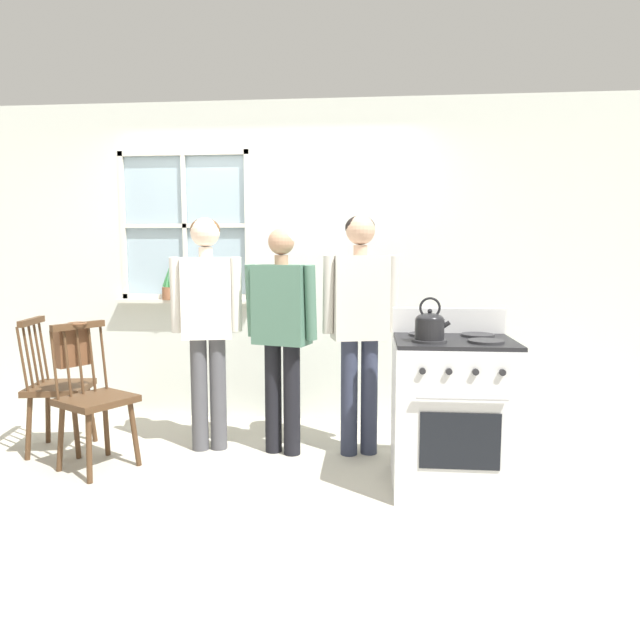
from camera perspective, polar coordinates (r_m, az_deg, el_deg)
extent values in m
plane|color=#B2AD9E|center=(3.83, -8.57, -15.42)|extent=(16.00, 16.00, 0.00)
cube|color=silver|center=(5.76, -27.71, 5.05)|extent=(1.89, 0.06, 2.70)
cube|color=silver|center=(4.89, 12.87, 5.49)|extent=(3.37, 0.06, 2.70)
cube|color=silver|center=(5.18, -12.97, -3.67)|extent=(1.14, 0.06, 1.04)
cube|color=silver|center=(5.21, -13.57, 18.28)|extent=(1.14, 0.06, 0.40)
cube|color=silver|center=(5.04, -13.40, 1.84)|extent=(1.20, 0.10, 0.03)
cube|color=#9EB7C6|center=(5.12, -13.28, 9.15)|extent=(1.08, 0.01, 1.20)
cube|color=silver|center=(5.09, -13.38, 9.16)|extent=(0.04, 0.02, 1.26)
cube|color=silver|center=(5.09, -13.38, 9.16)|extent=(1.14, 0.02, 0.04)
cube|color=silver|center=(5.29, -19.10, 8.88)|extent=(0.04, 0.03, 1.26)
cube|color=silver|center=(4.94, -7.26, 9.36)|extent=(0.04, 0.03, 1.26)
cube|color=silver|center=(5.16, -13.57, 15.96)|extent=(1.14, 0.03, 0.04)
cube|color=silver|center=(5.10, -13.20, 2.29)|extent=(1.14, 0.03, 0.04)
cube|color=#4C331E|center=(4.09, -21.45, -7.47)|extent=(0.56, 0.56, 0.04)
cylinder|color=#4C331E|center=(3.94, -22.10, -11.75)|extent=(0.06, 0.09, 0.45)
cylinder|color=#4C331E|center=(4.12, -18.06, -10.77)|extent=(0.09, 0.06, 0.45)
cylinder|color=#4C331E|center=(4.21, -24.50, -10.71)|extent=(0.09, 0.06, 0.45)
cylinder|color=#4C331E|center=(4.38, -20.60, -9.86)|extent=(0.06, 0.09, 0.45)
cylinder|color=#4C331E|center=(4.10, -25.01, -4.26)|extent=(0.07, 0.05, 0.47)
cylinder|color=#4C331E|center=(4.14, -23.93, -4.09)|extent=(0.07, 0.05, 0.47)
cylinder|color=#4C331E|center=(4.19, -22.87, -3.93)|extent=(0.07, 0.05, 0.47)
cylinder|color=#4C331E|center=(4.23, -21.84, -3.77)|extent=(0.07, 0.05, 0.47)
cylinder|color=#4C331E|center=(4.28, -20.83, -3.62)|extent=(0.07, 0.05, 0.47)
cube|color=#4C331E|center=(4.15, -23.03, -0.53)|extent=(0.23, 0.35, 0.04)
cube|color=#4C331E|center=(4.57, -24.59, -6.17)|extent=(0.46, 0.48, 0.04)
cylinder|color=#4C331E|center=(4.42, -23.22, -9.80)|extent=(0.08, 0.07, 0.45)
cylinder|color=#4C331E|center=(4.73, -21.90, -8.67)|extent=(0.07, 0.08, 0.45)
cylinder|color=#4C331E|center=(4.53, -27.11, -9.60)|extent=(0.07, 0.08, 0.45)
cylinder|color=#4C331E|center=(4.84, -25.56, -8.52)|extent=(0.08, 0.07, 0.45)
cylinder|color=#4C331E|center=(4.42, -27.61, -3.62)|extent=(0.07, 0.03, 0.47)
cylinder|color=#4C331E|center=(4.51, -27.16, -3.42)|extent=(0.07, 0.03, 0.47)
cylinder|color=#4C331E|center=(4.59, -26.73, -3.23)|extent=(0.07, 0.03, 0.47)
cylinder|color=#4C331E|center=(4.67, -26.31, -3.05)|extent=(0.07, 0.03, 0.47)
cylinder|color=#4C331E|center=(4.75, -25.91, -2.87)|extent=(0.07, 0.03, 0.47)
cube|color=#4C331E|center=(4.55, -26.89, -0.13)|extent=(0.10, 0.38, 0.04)
cylinder|color=#4C4C51|center=(4.28, -11.97, -7.28)|extent=(0.12, 0.12, 0.83)
cylinder|color=#4C4C51|center=(4.28, -10.15, -7.26)|extent=(0.12, 0.12, 0.83)
cube|color=white|center=(4.17, -11.28, 2.18)|extent=(0.39, 0.28, 0.58)
cylinder|color=white|center=(4.16, -14.23, 2.43)|extent=(0.10, 0.13, 0.54)
cylinder|color=white|center=(4.14, -8.35, 2.54)|extent=(0.10, 0.13, 0.54)
cylinder|color=beige|center=(4.16, -11.38, 6.67)|extent=(0.10, 0.10, 0.07)
sphere|color=beige|center=(4.16, -11.42, 8.58)|extent=(0.21, 0.21, 0.21)
ellipsoid|color=brown|center=(4.17, -11.42, 8.83)|extent=(0.21, 0.21, 0.17)
cylinder|color=black|center=(4.17, -4.70, -7.76)|extent=(0.12, 0.12, 0.80)
cylinder|color=black|center=(4.10, -2.84, -7.97)|extent=(0.12, 0.12, 0.80)
cube|color=#4C7560|center=(4.02, -3.85, 1.55)|extent=(0.43, 0.31, 0.56)
cylinder|color=#4C7560|center=(4.11, -6.86, 1.94)|extent=(0.11, 0.13, 0.52)
cylinder|color=#4C7560|center=(3.90, -0.94, 1.74)|extent=(0.11, 0.13, 0.52)
cylinder|color=tan|center=(4.00, -3.88, 6.03)|extent=(0.10, 0.10, 0.07)
sphere|color=tan|center=(4.01, -3.90, 7.83)|extent=(0.18, 0.18, 0.18)
ellipsoid|color=silver|center=(4.02, -3.80, 8.06)|extent=(0.19, 0.19, 0.15)
cylinder|color=#2D3347|center=(4.10, 2.93, -7.73)|extent=(0.12, 0.12, 0.84)
cylinder|color=#2D3347|center=(4.13, 4.94, -7.62)|extent=(0.12, 0.12, 0.84)
cube|color=beige|center=(4.00, 4.02, 2.26)|extent=(0.42, 0.30, 0.59)
cylinder|color=beige|center=(3.93, 0.85, 2.55)|extent=(0.10, 0.13, 0.54)
cylinder|color=beige|center=(4.04, 7.25, 2.60)|extent=(0.10, 0.13, 0.54)
cylinder|color=tan|center=(3.99, 4.06, 6.99)|extent=(0.10, 0.10, 0.07)
sphere|color=tan|center=(3.99, 4.08, 8.96)|extent=(0.20, 0.20, 0.20)
ellipsoid|color=black|center=(4.00, 4.03, 9.21)|extent=(0.21, 0.21, 0.17)
cube|color=silver|center=(3.62, 13.08, -9.29)|extent=(0.72, 0.64, 0.90)
cube|color=black|center=(3.53, 13.27, -2.05)|extent=(0.70, 0.61, 0.02)
cylinder|color=#2D2D30|center=(3.38, 10.87, -2.06)|extent=(0.20, 0.20, 0.02)
cylinder|color=#2D2D30|center=(3.43, 16.25, -2.09)|extent=(0.20, 0.20, 0.02)
cylinder|color=#2D2D30|center=(3.63, 10.47, -1.45)|extent=(0.20, 0.20, 0.02)
cylinder|color=#2D2D30|center=(3.68, 15.49, -1.48)|extent=(0.20, 0.20, 0.02)
cube|color=silver|center=(3.80, 12.70, -0.02)|extent=(0.72, 0.06, 0.16)
cube|color=black|center=(3.33, 13.82, -11.70)|extent=(0.45, 0.01, 0.32)
cylinder|color=silver|center=(3.24, 14.00, -7.58)|extent=(0.50, 0.02, 0.02)
cylinder|color=#232326|center=(3.20, 10.21, -5.05)|extent=(0.04, 0.02, 0.04)
cylinder|color=#232326|center=(3.21, 12.77, -5.05)|extent=(0.04, 0.02, 0.04)
cylinder|color=#232326|center=(3.24, 15.30, -5.04)|extent=(0.04, 0.02, 0.04)
cylinder|color=#232326|center=(3.27, 17.79, -5.02)|extent=(0.04, 0.02, 0.04)
cylinder|color=black|center=(3.37, 10.90, -0.90)|extent=(0.17, 0.17, 0.12)
ellipsoid|color=black|center=(3.36, 10.92, 0.12)|extent=(0.16, 0.16, 0.07)
sphere|color=black|center=(3.36, 10.93, 0.88)|extent=(0.03, 0.03, 0.03)
cylinder|color=black|center=(3.38, 12.27, -0.61)|extent=(0.08, 0.03, 0.07)
torus|color=black|center=(3.36, 10.94, 1.22)|extent=(0.12, 0.01, 0.12)
cylinder|color=#935B3D|center=(5.07, -14.84, 2.59)|extent=(0.12, 0.12, 0.11)
cylinder|color=#33261C|center=(5.07, -14.85, 3.10)|extent=(0.11, 0.11, 0.01)
cone|color=#388447|center=(5.07, -14.68, 4.24)|extent=(0.06, 0.05, 0.19)
cone|color=#388447|center=(5.08, -14.81, 3.64)|extent=(0.04, 0.05, 0.08)
cone|color=#388447|center=(5.07, -15.05, 4.24)|extent=(0.09, 0.05, 0.19)
cone|color=#388447|center=(5.06, -15.03, 3.77)|extent=(0.04, 0.05, 0.11)
cone|color=#388447|center=(5.05, -14.80, 3.97)|extent=(0.06, 0.06, 0.15)
cube|color=brown|center=(4.25, -23.57, -2.52)|extent=(0.19, 0.24, 0.26)
torus|color=brown|center=(4.16, -23.11, -0.32)|extent=(0.17, 0.17, 0.01)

